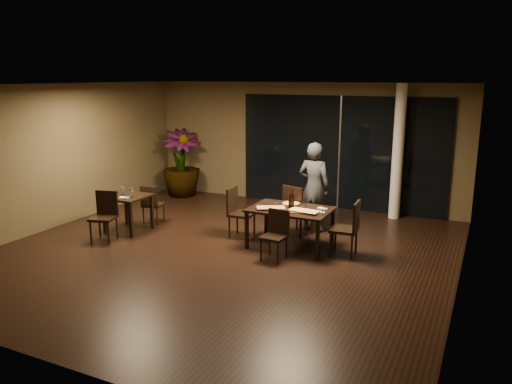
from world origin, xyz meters
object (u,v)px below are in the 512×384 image
object	(u,v)px
chair_side_far	(152,202)
chair_side_near	(105,213)
chair_main_near	(276,232)
diner	(314,187)
bottle_b	(292,202)
side_table	(128,202)
chair_main_left	(238,210)
chair_main_right	(349,226)
bottle_a	(290,200)
chair_main_far	(296,208)
potted_plant	(181,163)
main_table	(290,212)
bottle_c	(292,198)

from	to	relation	value
chair_side_far	chair_side_near	xyz separation A→B (m)	(-0.17, -1.25, 0.06)
chair_main_near	diner	size ratio (longest dim) A/B	0.47
bottle_b	chair_side_far	bearing A→B (deg)	178.42
side_table	diner	xyz separation A→B (m)	(3.46, 1.64, 0.30)
chair_main_near	chair_main_left	world-z (taller)	chair_main_left
chair_main_right	bottle_a	size ratio (longest dim) A/B	3.71
chair_main_right	chair_side_near	world-z (taller)	chair_main_right
chair_main_far	diner	bearing A→B (deg)	-99.69
potted_plant	side_table	bearing A→B (deg)	-76.18
chair_main_far	bottle_b	bearing A→B (deg)	121.11
main_table	potted_plant	world-z (taller)	potted_plant
chair_main_near	chair_main_left	bearing A→B (deg)	150.12
side_table	potted_plant	size ratio (longest dim) A/B	0.45
chair_main_near	potted_plant	world-z (taller)	potted_plant
main_table	diner	bearing A→B (deg)	87.03
chair_side_far	chair_main_right	bearing A→B (deg)	168.88
main_table	bottle_a	distance (m)	0.22
side_table	chair_main_left	world-z (taller)	chair_main_left
chair_main_far	diner	size ratio (longest dim) A/B	0.56
main_table	potted_plant	size ratio (longest dim) A/B	0.84
main_table	chair_main_left	distance (m)	1.19
chair_main_near	bottle_c	size ratio (longest dim) A/B	2.50
chair_main_right	bottle_c	world-z (taller)	bottle_c
chair_side_near	potted_plant	world-z (taller)	potted_plant
side_table	chair_main_left	xyz separation A→B (m)	(2.23, 0.63, -0.06)
main_table	chair_main_left	size ratio (longest dim) A/B	1.50
chair_main_near	potted_plant	size ratio (longest dim) A/B	0.49
chair_side_far	bottle_b	bearing A→B (deg)	168.50
potted_plant	bottle_a	bearing A→B (deg)	-31.66
main_table	bottle_c	bearing A→B (deg)	91.58
bottle_a	chair_main_left	bearing A→B (deg)	176.28
bottle_b	main_table	bearing A→B (deg)	-166.30
side_table	bottle_b	world-z (taller)	bottle_b
side_table	bottle_b	bearing A→B (deg)	8.41
side_table	chair_main_far	bearing A→B (deg)	20.36
bottle_a	chair_main_far	bearing A→B (deg)	100.52
potted_plant	bottle_a	xyz separation A→B (m)	(4.13, -2.55, -0.00)
chair_main_near	chair_side_near	world-z (taller)	chair_side_near
bottle_b	side_table	bearing A→B (deg)	-171.59
chair_main_right	diner	xyz separation A→B (m)	(-1.06, 1.14, 0.37)
chair_main_far	chair_main_right	bearing A→B (deg)	167.58
side_table	chair_main_left	bearing A→B (deg)	15.76
side_table	bottle_c	size ratio (longest dim) A/B	2.29
side_table	chair_main_far	world-z (taller)	chair_main_far
side_table	chair_main_near	world-z (taller)	chair_main_near
potted_plant	bottle_c	distance (m)	4.86
chair_main_right	bottle_c	distance (m)	1.18
side_table	bottle_c	bearing A→B (deg)	9.96
chair_main_left	potted_plant	size ratio (longest dim) A/B	0.56
chair_side_far	chair_main_far	bearing A→B (deg)	-178.87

